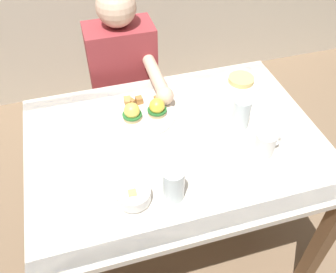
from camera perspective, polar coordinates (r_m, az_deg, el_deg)
name	(u,v)px	position (r m, az deg, el deg)	size (l,w,h in m)	color
ground_plane	(174,236)	(2.09, 0.97, -15.28)	(6.00, 6.00, 0.00)	#7F664C
dining_table	(176,159)	(1.57, 1.24, -3.56)	(1.20, 0.90, 0.74)	silver
eggs_benedict_plate	(144,112)	(1.59, -3.78, 3.80)	(0.27, 0.27, 0.09)	white
fruit_bowl	(134,196)	(1.29, -5.36, -9.13)	(0.12, 0.12, 0.06)	white
coffee_mug	(266,143)	(1.47, 14.96, -0.98)	(0.11, 0.08, 0.09)	white
fork	(78,152)	(1.49, -13.75, -2.31)	(0.04, 0.16, 0.00)	silver
water_glass_near	(241,115)	(1.55, 11.24, 3.27)	(0.07, 0.07, 0.14)	silver
water_glass_far	(173,185)	(1.27, 0.85, -7.62)	(0.08, 0.08, 0.13)	silver
side_plate	(241,81)	(1.82, 11.27, 8.43)	(0.20, 0.20, 0.04)	white
diner_person	(125,80)	(1.98, -6.70, 8.67)	(0.34, 0.54, 1.14)	#33333D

